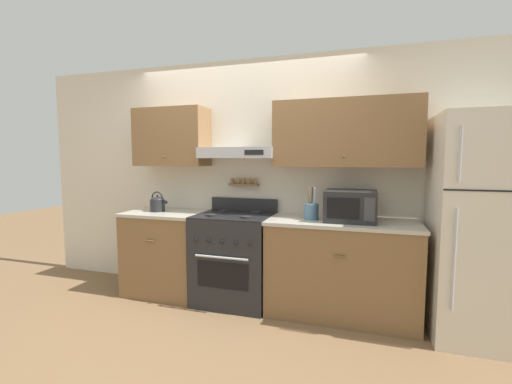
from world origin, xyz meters
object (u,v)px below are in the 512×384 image
refrigerator (484,228)px  utensil_crock (311,211)px  stove_range (235,258)px  microwave (350,206)px  tea_kettle (157,203)px

refrigerator → utensil_crock: (-1.42, 0.04, 0.07)m
utensil_crock → stove_range: bearing=179.2°
stove_range → utensil_crock: size_ratio=3.43×
stove_range → microwave: microwave is taller
refrigerator → stove_range: bearing=178.6°
refrigerator → microwave: size_ratio=4.02×
microwave → refrigerator: bearing=-3.4°
tea_kettle → utensil_crock: (1.69, 0.00, -0.01)m
refrigerator → microwave: 1.07m
stove_range → refrigerator: refrigerator is taller
refrigerator → utensil_crock: 1.42m
utensil_crock → refrigerator: bearing=-1.8°
stove_range → utensil_crock: (0.79, -0.01, 0.53)m
stove_range → refrigerator: bearing=-1.4°
microwave → tea_kettle: bearing=-179.5°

